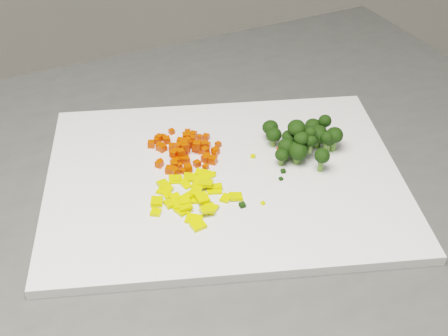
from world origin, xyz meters
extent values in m
cube|color=white|center=(-0.34, 0.43, 0.91)|extent=(0.47, 0.37, 0.01)
cube|color=red|center=(-0.37, 0.52, 0.92)|extent=(0.01, 0.01, 0.01)
cube|color=red|center=(-0.42, 0.52, 0.92)|extent=(0.01, 0.01, 0.01)
cube|color=red|center=(-0.39, 0.54, 0.92)|extent=(0.01, 0.01, 0.01)
cube|color=red|center=(-0.38, 0.51, 0.92)|extent=(0.01, 0.01, 0.01)
cube|color=red|center=(-0.39, 0.48, 0.92)|extent=(0.01, 0.01, 0.01)
cube|color=red|center=(-0.41, 0.50, 0.92)|extent=(0.01, 0.01, 0.01)
cube|color=red|center=(-0.40, 0.50, 0.92)|extent=(0.01, 0.01, 0.01)
cube|color=red|center=(-0.39, 0.46, 0.92)|extent=(0.01, 0.01, 0.01)
cube|color=red|center=(-0.35, 0.52, 0.92)|extent=(0.01, 0.01, 0.01)
cube|color=red|center=(-0.39, 0.49, 0.92)|extent=(0.01, 0.01, 0.01)
cube|color=red|center=(-0.41, 0.50, 0.92)|extent=(0.01, 0.01, 0.01)
cube|color=red|center=(-0.36, 0.50, 0.92)|extent=(0.01, 0.01, 0.01)
cube|color=red|center=(-0.36, 0.52, 0.92)|extent=(0.01, 0.01, 0.01)
cube|color=red|center=(-0.41, 0.52, 0.92)|extent=(0.01, 0.01, 0.01)
cube|color=red|center=(-0.39, 0.44, 0.92)|extent=(0.01, 0.01, 0.01)
cube|color=red|center=(-0.36, 0.49, 0.92)|extent=(0.01, 0.01, 0.01)
cube|color=red|center=(-0.39, 0.48, 0.92)|extent=(0.01, 0.01, 0.01)
cube|color=red|center=(-0.40, 0.47, 0.92)|extent=(0.01, 0.01, 0.01)
cube|color=red|center=(-0.40, 0.52, 0.92)|extent=(0.01, 0.01, 0.01)
cube|color=red|center=(-0.41, 0.50, 0.92)|extent=(0.01, 0.01, 0.01)
cube|color=red|center=(-0.38, 0.50, 0.92)|extent=(0.01, 0.01, 0.01)
cube|color=red|center=(-0.42, 0.47, 0.92)|extent=(0.01, 0.01, 0.01)
cube|color=red|center=(-0.36, 0.47, 0.92)|extent=(0.01, 0.01, 0.01)
cube|color=red|center=(-0.38, 0.50, 0.92)|extent=(0.01, 0.01, 0.01)
cube|color=red|center=(-0.41, 0.45, 0.92)|extent=(0.01, 0.01, 0.01)
cube|color=red|center=(-0.36, 0.47, 0.92)|extent=(0.01, 0.01, 0.01)
cube|color=red|center=(-0.38, 0.49, 0.92)|extent=(0.01, 0.01, 0.01)
cube|color=red|center=(-0.42, 0.46, 0.92)|extent=(0.01, 0.01, 0.01)
cube|color=red|center=(-0.34, 0.48, 0.92)|extent=(0.01, 0.01, 0.01)
cube|color=red|center=(-0.36, 0.49, 0.92)|extent=(0.01, 0.01, 0.01)
cube|color=red|center=(-0.38, 0.47, 0.92)|extent=(0.01, 0.01, 0.01)
cube|color=red|center=(-0.37, 0.51, 0.92)|extent=(0.01, 0.01, 0.01)
cube|color=red|center=(-0.37, 0.49, 0.92)|extent=(0.01, 0.01, 0.01)
cube|color=red|center=(-0.35, 0.48, 0.92)|extent=(0.01, 0.01, 0.01)
cube|color=red|center=(-0.40, 0.47, 0.92)|extent=(0.01, 0.01, 0.01)
cube|color=red|center=(-0.37, 0.46, 0.92)|extent=(0.01, 0.01, 0.01)
cube|color=red|center=(-0.34, 0.48, 0.92)|extent=(0.01, 0.01, 0.01)
cube|color=red|center=(-0.39, 0.49, 0.93)|extent=(0.01, 0.01, 0.01)
cube|color=red|center=(-0.38, 0.49, 0.92)|extent=(0.01, 0.01, 0.01)
cube|color=red|center=(-0.37, 0.53, 0.92)|extent=(0.01, 0.01, 0.01)
cube|color=red|center=(-0.33, 0.50, 0.92)|extent=(0.01, 0.01, 0.01)
cube|color=red|center=(-0.37, 0.49, 0.92)|extent=(0.01, 0.01, 0.01)
cube|color=red|center=(-0.36, 0.45, 0.92)|extent=(0.01, 0.01, 0.01)
cube|color=red|center=(-0.40, 0.44, 0.92)|extent=(0.01, 0.01, 0.01)
cube|color=red|center=(-0.38, 0.49, 0.93)|extent=(0.01, 0.01, 0.01)
cube|color=red|center=(-0.38, 0.45, 0.92)|extent=(0.01, 0.01, 0.01)
cube|color=red|center=(-0.35, 0.50, 0.92)|extent=(0.01, 0.01, 0.01)
cube|color=red|center=(-0.37, 0.50, 0.92)|extent=(0.01, 0.01, 0.01)
cube|color=red|center=(-0.39, 0.49, 0.92)|extent=(0.01, 0.01, 0.01)
cube|color=red|center=(-0.39, 0.50, 0.93)|extent=(0.01, 0.01, 0.01)
cube|color=red|center=(-0.35, 0.46, 0.92)|extent=(0.01, 0.01, 0.01)
cube|color=red|center=(-0.41, 0.53, 0.92)|extent=(0.01, 0.01, 0.01)
cube|color=red|center=(-0.40, 0.46, 0.92)|extent=(0.01, 0.01, 0.01)
cube|color=red|center=(-0.35, 0.47, 0.92)|extent=(0.01, 0.01, 0.01)
cube|color=red|center=(-0.39, 0.47, 0.93)|extent=(0.01, 0.01, 0.01)
cube|color=red|center=(-0.37, 0.50, 0.92)|extent=(0.01, 0.01, 0.01)
cube|color=red|center=(-0.42, 0.51, 0.92)|extent=(0.01, 0.01, 0.01)
cube|color=red|center=(-0.37, 0.50, 0.92)|extent=(0.01, 0.01, 0.01)
cube|color=red|center=(-0.39, 0.50, 0.92)|extent=(0.01, 0.01, 0.01)
cube|color=red|center=(-0.39, 0.47, 0.92)|extent=(0.01, 0.01, 0.01)
cube|color=red|center=(-0.37, 0.52, 0.92)|extent=(0.01, 0.01, 0.01)
cube|color=red|center=(-0.36, 0.46, 0.92)|extent=(0.01, 0.01, 0.01)
cube|color=yellow|center=(-0.40, 0.39, 0.91)|extent=(0.02, 0.02, 0.01)
cube|color=yellow|center=(-0.37, 0.41, 0.92)|extent=(0.02, 0.01, 0.00)
cube|color=yellow|center=(-0.43, 0.39, 0.91)|extent=(0.02, 0.02, 0.01)
cube|color=yellow|center=(-0.40, 0.37, 0.91)|extent=(0.02, 0.02, 0.01)
cube|color=yellow|center=(-0.36, 0.41, 0.92)|extent=(0.02, 0.02, 0.01)
cube|color=yellow|center=(-0.39, 0.42, 0.91)|extent=(0.02, 0.02, 0.01)
cube|color=yellow|center=(-0.37, 0.42, 0.91)|extent=(0.02, 0.02, 0.01)
cube|color=yellow|center=(-0.34, 0.38, 0.91)|extent=(0.02, 0.02, 0.01)
cube|color=yellow|center=(-0.40, 0.38, 0.91)|extent=(0.01, 0.01, 0.01)
cube|color=yellow|center=(-0.37, 0.44, 0.91)|extent=(0.02, 0.02, 0.00)
cube|color=yellow|center=(-0.38, 0.43, 0.91)|extent=(0.02, 0.02, 0.01)
cube|color=yellow|center=(-0.36, 0.43, 0.91)|extent=(0.02, 0.02, 0.01)
cube|color=yellow|center=(-0.39, 0.35, 0.91)|extent=(0.02, 0.02, 0.00)
cube|color=yellow|center=(-0.43, 0.37, 0.91)|extent=(0.02, 0.02, 0.01)
cube|color=yellow|center=(-0.35, 0.40, 0.91)|extent=(0.02, 0.02, 0.00)
cube|color=yellow|center=(-0.37, 0.36, 0.92)|extent=(0.02, 0.02, 0.01)
cube|color=yellow|center=(-0.41, 0.39, 0.91)|extent=(0.02, 0.02, 0.01)
cube|color=yellow|center=(-0.40, 0.43, 0.91)|extent=(0.02, 0.02, 0.01)
cube|color=yellow|center=(-0.38, 0.34, 0.91)|extent=(0.02, 0.02, 0.01)
cube|color=yellow|center=(-0.40, 0.43, 0.91)|extent=(0.02, 0.02, 0.01)
cube|color=yellow|center=(-0.41, 0.40, 0.91)|extent=(0.02, 0.02, 0.00)
cube|color=yellow|center=(-0.38, 0.40, 0.92)|extent=(0.02, 0.02, 0.01)
cube|color=yellow|center=(-0.37, 0.37, 0.91)|extent=(0.01, 0.02, 0.01)
cube|color=yellow|center=(-0.37, 0.37, 0.91)|extent=(0.03, 0.02, 0.01)
cube|color=yellow|center=(-0.33, 0.39, 0.91)|extent=(0.02, 0.02, 0.01)
cube|color=yellow|center=(-0.42, 0.42, 0.91)|extent=(0.02, 0.02, 0.01)
cube|color=yellow|center=(-0.38, 0.39, 0.91)|extent=(0.02, 0.02, 0.01)
cube|color=yellow|center=(-0.39, 0.38, 0.92)|extent=(0.01, 0.01, 0.01)
cube|color=yellow|center=(-0.37, 0.38, 0.92)|extent=(0.02, 0.02, 0.01)
cube|color=yellow|center=(-0.35, 0.41, 0.91)|extent=(0.01, 0.01, 0.01)
cube|color=yellow|center=(-0.33, 0.39, 0.91)|extent=(0.02, 0.02, 0.01)
cube|color=yellow|center=(-0.39, 0.39, 0.92)|extent=(0.02, 0.02, 0.01)
cube|color=yellow|center=(-0.42, 0.41, 0.91)|extent=(0.02, 0.02, 0.01)
cube|color=yellow|center=(-0.39, 0.37, 0.92)|extent=(0.02, 0.02, 0.01)
cube|color=yellow|center=(-0.29, 0.46, 0.91)|extent=(0.01, 0.01, 0.00)
cube|color=red|center=(-0.25, 0.48, 0.91)|extent=(0.01, 0.01, 0.00)
cube|color=black|center=(-0.27, 0.41, 0.91)|extent=(0.01, 0.01, 0.00)
cube|color=yellow|center=(-0.35, 0.44, 0.91)|extent=(0.01, 0.01, 0.00)
cube|color=black|center=(-0.26, 0.43, 0.91)|extent=(0.01, 0.01, 0.00)
cube|color=yellow|center=(-0.30, 0.37, 0.91)|extent=(0.01, 0.01, 0.00)
cube|color=black|center=(-0.33, 0.37, 0.91)|extent=(0.01, 0.01, 0.00)
cube|color=red|center=(-0.36, 0.49, 0.91)|extent=(0.01, 0.01, 0.01)
camera|label=1|loc=(-0.44, -0.19, 1.40)|focal=50.00mm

